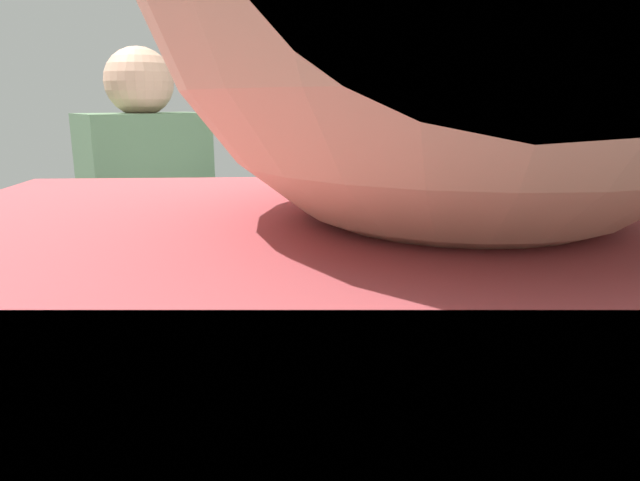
# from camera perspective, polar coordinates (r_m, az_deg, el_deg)

# --- Properties ---
(round_dining_table) EXTENTS (1.18, 1.18, 0.76)m
(round_dining_table) POSITION_cam_1_polar(r_m,az_deg,el_deg) (1.08, -0.25, -9.67)
(round_dining_table) COLOR #99999E
(round_dining_table) RESTS_ON ground
(rice_bowl) EXTENTS (0.28, 0.28, 0.10)m
(rice_bowl) POSITION_cam_1_polar(r_m,az_deg,el_deg) (1.18, -13.44, 0.08)
(rice_bowl) COLOR #B2B5BA
(rice_bowl) RESTS_ON round_dining_table
(soup_bowl) EXTENTS (0.30, 0.30, 0.07)m
(soup_bowl) POSITION_cam_1_polar(r_m,az_deg,el_deg) (1.35, 12.23, 1.06)
(soup_bowl) COLOR white
(soup_bowl) RESTS_ON round_dining_table
(dish_tofu_braise) EXTENTS (0.19, 0.19, 0.04)m
(dish_tofu_braise) POSITION_cam_1_polar(r_m,az_deg,el_deg) (0.78, -3.65, -9.35)
(dish_tofu_braise) COLOR white
(dish_tofu_braise) RESTS_ON round_dining_table
(dish_noodles) EXTENTS (0.21, 0.21, 0.04)m
(dish_noodles) POSITION_cam_1_polar(r_m,az_deg,el_deg) (0.83, 25.44, -9.25)
(dish_noodles) COLOR silver
(dish_noodles) RESTS_ON round_dining_table
(dish_greens) EXTENTS (0.20, 0.20, 0.05)m
(dish_greens) POSITION_cam_1_polar(r_m,az_deg,el_deg) (0.99, -26.32, -5.44)
(dish_greens) COLOR white
(dish_greens) RESTS_ON round_dining_table
(dish_shrimp) EXTENTS (0.21, 0.21, 0.04)m
(dish_shrimp) POSITION_cam_1_polar(r_m,az_deg,el_deg) (1.10, 20.76, -3.27)
(dish_shrimp) COLOR silver
(dish_shrimp) RESTS_ON round_dining_table
(green_bottle) EXTENTS (0.08, 0.08, 0.23)m
(green_bottle) POSITION_cam_1_polar(r_m,az_deg,el_deg) (1.52, -1.64, 5.14)
(green_bottle) COLOR #2E8C49
(green_bottle) RESTS_ON round_dining_table
(tea_cup_near) EXTENTS (0.07, 0.07, 0.07)m
(tea_cup_near) POSITION_cam_1_polar(r_m,az_deg,el_deg) (0.60, 12.31, -15.30)
(tea_cup_near) COLOR beige
(tea_cup_near) RESTS_ON round_dining_table
(tea_cup_far) EXTENTS (0.06, 0.06, 0.05)m
(tea_cup_far) POSITION_cam_1_polar(r_m,az_deg,el_deg) (1.21, -26.32, -1.88)
(tea_cup_far) COLOR silver
(tea_cup_far) RESTS_ON round_dining_table
(stool_for_diner_right) EXTENTS (0.37, 0.37, 0.46)m
(stool_for_diner_right) POSITION_cam_1_polar(r_m,az_deg,el_deg) (1.92, -15.60, -12.88)
(stool_for_diner_right) COLOR brown
(stool_for_diner_right) RESTS_ON ground
(diner_right) EXTENTS (0.35, 0.36, 0.76)m
(diner_right) POSITION_cam_1_polar(r_m,az_deg,el_deg) (1.75, -16.75, 3.45)
(diner_right) COLOR #2D333D
(diner_right) RESTS_ON stool_for_diner_right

